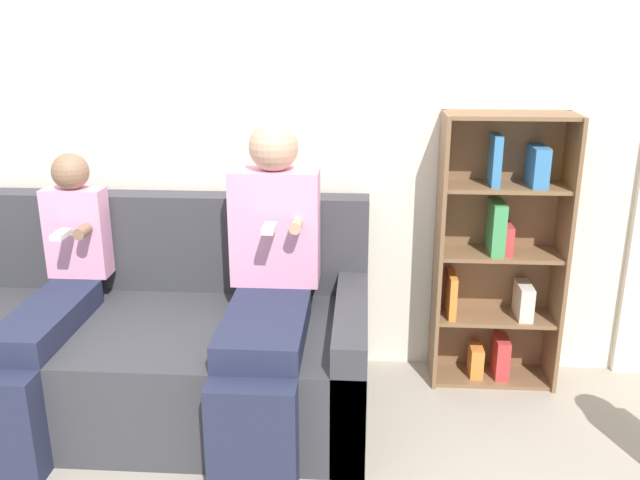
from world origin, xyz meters
name	(u,v)px	position (x,y,z in m)	size (l,w,h in m)	color
back_wall	(224,108)	(0.00, 1.06, 1.27)	(10.00, 0.06, 2.55)	silver
couch	(138,346)	(-0.33, 0.57, 0.28)	(2.04, 0.93, 0.89)	#38383D
adult_seated	(268,281)	(0.27, 0.49, 0.64)	(0.39, 0.90, 1.26)	#232842
child_seated	(51,301)	(-0.64, 0.43, 0.55)	(0.27, 0.90, 1.11)	#232842
bookshelf	(499,252)	(1.30, 0.92, 0.64)	(0.58, 0.26, 1.28)	brown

